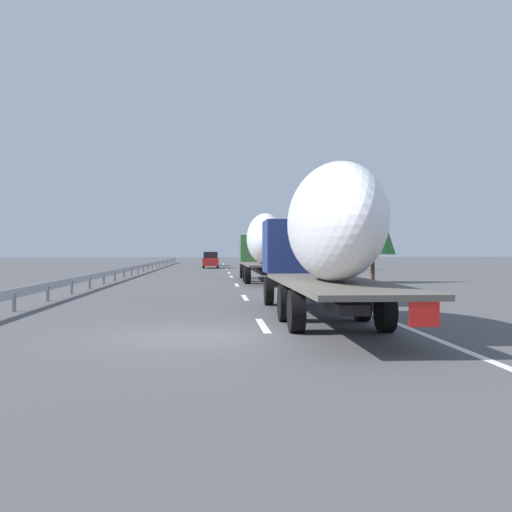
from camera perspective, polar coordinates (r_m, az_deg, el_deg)
The scene contains 22 objects.
ground_plane at distance 54.45m, azimuth -4.38°, elevation -1.59°, with size 260.00×260.00×0.00m, color #4C4C4F.
lane_stripe_0 at distance 16.58m, azimuth 0.63°, elevation -6.40°, with size 3.20×0.20×0.01m, color white.
lane_stripe_1 at distance 26.29m, azimuth -1.03°, elevation -3.84°, with size 3.20×0.20×0.01m, color white.
lane_stripe_2 at distance 35.84m, azimuth -1.78°, elevation -2.68°, with size 3.20×0.20×0.01m, color white.
lane_stripe_3 at distance 47.18m, azimuth -2.27°, elevation -1.91°, with size 3.20×0.20×0.01m, color white.
lane_stripe_4 at distance 55.05m, azimuth -2.50°, elevation -1.57°, with size 3.20×0.20×0.01m, color white.
lane_stripe_5 at distance 66.84m, azimuth -2.73°, elevation -1.20°, with size 3.20×0.20×0.01m, color white.
lane_stripe_6 at distance 69.01m, azimuth -2.77°, elevation -1.15°, with size 3.20×0.20×0.01m, color white.
lane_stripe_7 at distance 93.23m, azimuth -3.05°, elevation -0.72°, with size 3.20×0.20×0.01m, color white.
lane_stripe_8 at distance 89.96m, azimuth -3.02°, elevation -0.76°, with size 3.20×0.20×0.01m, color white.
edge_line_right at distance 59.65m, azimuth 0.96°, elevation -1.41°, with size 110.00×0.20×0.01m, color white.
truck_lead at distance 39.30m, azimuth 0.66°, elevation 1.16°, with size 14.32×2.55×4.27m.
truck_trailing at distance 17.59m, azimuth 6.27°, elevation 1.93°, with size 14.39×2.55×4.26m.
car_silver_hatch at distance 81.99m, azimuth -4.20°, elevation -0.25°, with size 4.48×1.87×1.78m.
car_red_compact at distance 70.34m, azimuth -4.19°, elevation -0.36°, with size 4.72×1.79×1.85m.
road_sign at distance 56.98m, azimuth 2.39°, elevation 0.80°, with size 0.10×0.90×3.31m.
tree_0 at distance 100.97m, azimuth 1.87°, elevation 1.50°, with size 2.97×2.97×5.87m.
tree_1 at distance 77.25m, azimuth 4.68°, elevation 2.44°, with size 2.41×2.41×7.23m.
tree_2 at distance 71.78m, azimuth 4.70°, elevation 1.73°, with size 3.92×3.92×5.29m.
tree_3 at distance 39.22m, azimuth 10.69°, elevation 3.38°, with size 2.81×2.81×6.19m.
tree_4 at distance 63.65m, azimuth 6.78°, elevation 2.39°, with size 2.75×2.75×6.47m.
guardrail_median at distance 57.80m, azimuth -10.31°, elevation -0.91°, with size 94.00×0.10×0.76m.
Camera 1 is at (-14.41, -0.52, 2.00)m, focal length 43.49 mm.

